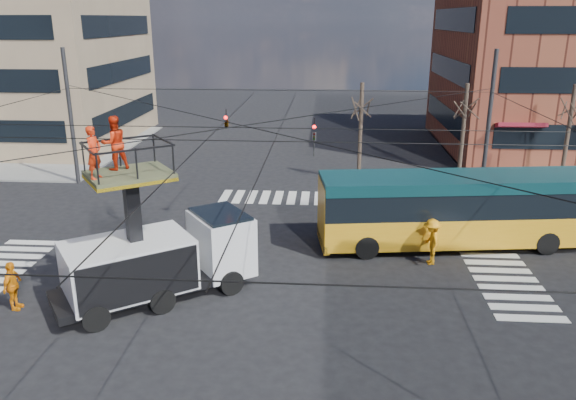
# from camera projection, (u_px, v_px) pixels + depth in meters

# --- Properties ---
(ground) EXTENTS (120.00, 120.00, 0.00)m
(ground) POSITION_uv_depth(u_px,v_px,m) (246.00, 275.00, 21.91)
(ground) COLOR black
(ground) RESTS_ON ground
(sidewalk_nw) EXTENTS (18.00, 18.00, 0.12)m
(sidewalk_nw) POSITION_uv_depth(u_px,v_px,m) (15.00, 147.00, 43.23)
(sidewalk_nw) COLOR slate
(sidewalk_nw) RESTS_ON ground
(crosswalks) EXTENTS (22.40, 22.40, 0.02)m
(crosswalks) POSITION_uv_depth(u_px,v_px,m) (246.00, 275.00, 21.91)
(crosswalks) COLOR silver
(crosswalks) RESTS_ON ground
(overhead_network) EXTENTS (24.24, 24.24, 8.00)m
(overhead_network) POSITION_uv_depth(u_px,v_px,m) (243.00, 166.00, 20.97)
(overhead_network) COLOR #2D2D30
(overhead_network) RESTS_ON ground
(tree_a) EXTENTS (2.00, 2.00, 6.00)m
(tree_a) POSITION_uv_depth(u_px,v_px,m) (361.00, 106.00, 32.95)
(tree_a) COLOR #382B21
(tree_a) RESTS_ON ground
(tree_b) EXTENTS (2.00, 2.00, 6.00)m
(tree_b) POSITION_uv_depth(u_px,v_px,m) (465.00, 107.00, 32.54)
(tree_b) COLOR #382B21
(tree_b) RESTS_ON ground
(tree_c) EXTENTS (2.00, 2.00, 6.00)m
(tree_c) POSITION_uv_depth(u_px,v_px,m) (572.00, 108.00, 32.14)
(tree_c) COLOR #382B21
(tree_c) RESTS_ON ground
(utility_truck) EXTENTS (7.03, 5.94, 6.54)m
(utility_truck) POSITION_uv_depth(u_px,v_px,m) (158.00, 242.00, 19.66)
(utility_truck) COLOR black
(utility_truck) RESTS_ON ground
(city_bus) EXTENTS (12.15, 4.14, 3.20)m
(city_bus) POSITION_uv_depth(u_px,v_px,m) (457.00, 208.00, 24.27)
(city_bus) COLOR orange
(city_bus) RESTS_ON ground
(traffic_cone) EXTENTS (0.36, 0.36, 0.74)m
(traffic_cone) POSITION_uv_depth(u_px,v_px,m) (110.00, 278.00, 20.80)
(traffic_cone) COLOR orange
(traffic_cone) RESTS_ON ground
(worker_ground) EXTENTS (0.44, 1.03, 1.75)m
(worker_ground) POSITION_uv_depth(u_px,v_px,m) (12.00, 286.00, 19.11)
(worker_ground) COLOR orange
(worker_ground) RESTS_ON ground
(flagger) EXTENTS (0.78, 1.27, 1.91)m
(flagger) POSITION_uv_depth(u_px,v_px,m) (431.00, 242.00, 22.67)
(flagger) COLOR orange
(flagger) RESTS_ON ground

